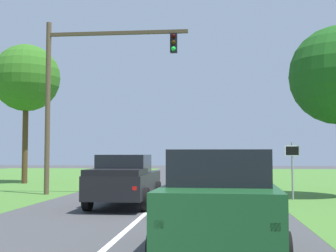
{
  "coord_description": "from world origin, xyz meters",
  "views": [
    {
      "loc": [
        2.21,
        -4.2,
        1.93
      ],
      "look_at": [
        0.08,
        17.06,
        3.21
      ],
      "focal_mm": 49.28,
      "sensor_mm": 36.0,
      "label": 1
    }
  ],
  "objects": [
    {
      "name": "traffic_light",
      "position": [
        -4.02,
        16.96,
        5.35
      ],
      "size": [
        6.82,
        0.4,
        8.23
      ],
      "color": "brown",
      "rests_on": "ground_plane"
    },
    {
      "name": "pickup_truck_lead",
      "position": [
        -1.06,
        12.57,
        0.96
      ],
      "size": [
        2.2,
        5.34,
        1.88
      ],
      "color": "black",
      "rests_on": "ground_plane"
    },
    {
      "name": "keep_moving_sign",
      "position": [
        5.45,
        15.44,
        1.53
      ],
      "size": [
        0.6,
        0.09,
        2.39
      ],
      "color": "gray",
      "rests_on": "ground_plane"
    },
    {
      "name": "extra_tree_1",
      "position": [
        -9.99,
        24.58,
        6.83
      ],
      "size": [
        4.37,
        4.37,
        9.05
      ],
      "color": "#4C351E",
      "rests_on": "ground_plane"
    },
    {
      "name": "ground_plane",
      "position": [
        0.0,
        9.55,
        0.0
      ],
      "size": [
        120.0,
        120.0,
        0.0
      ],
      "primitive_type": "plane",
      "color": "#424244"
    },
    {
      "name": "red_suv_near",
      "position": [
        2.33,
        4.66,
        1.04
      ],
      "size": [
        2.37,
        4.51,
        2.0
      ],
      "color": "#194C23",
      "rests_on": "ground_plane"
    }
  ]
}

